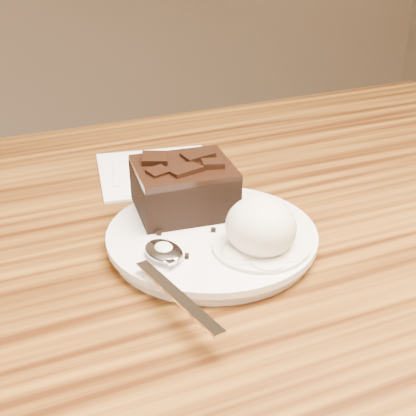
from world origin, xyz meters
name	(u,v)px	position (x,y,z in m)	size (l,w,h in m)	color
plate	(212,239)	(-0.01, -0.01, 0.76)	(0.22, 0.22, 0.02)	white
brownie	(184,190)	(-0.02, 0.05, 0.79)	(0.10, 0.09, 0.05)	black
ice_cream_scoop	(261,227)	(0.02, -0.06, 0.79)	(0.07, 0.07, 0.06)	#ECE6CB
melt_puddle	(260,247)	(0.02, -0.06, 0.77)	(0.09, 0.09, 0.00)	#ECE4CB
spoon	(164,253)	(-0.07, -0.04, 0.77)	(0.03, 0.18, 0.01)	silver
napkin	(157,171)	(0.00, 0.19, 0.75)	(0.15, 0.15, 0.01)	white
crumb_a	(159,233)	(-0.06, 0.01, 0.77)	(0.01, 0.01, 0.00)	black
crumb_b	(243,214)	(0.03, 0.01, 0.77)	(0.01, 0.01, 0.00)	black
crumb_c	(187,256)	(-0.05, -0.05, 0.77)	(0.01, 0.00, 0.00)	black
crumb_d	(213,230)	(-0.01, -0.01, 0.77)	(0.01, 0.01, 0.00)	black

